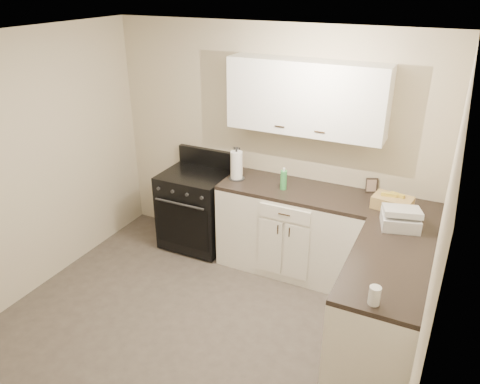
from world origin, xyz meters
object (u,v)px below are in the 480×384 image
at_px(stove, 196,209).
at_px(knife_block, 237,165).
at_px(wicker_basket, 392,203).
at_px(countertop_grill, 400,221).
at_px(paper_towel, 237,165).

relative_size(stove, knife_block, 3.82).
xyz_separation_m(wicker_basket, countertop_grill, (0.12, -0.33, -0.00)).
xyz_separation_m(stove, paper_towel, (0.52, 0.00, 0.63)).
height_order(stove, wicker_basket, wicker_basket).
distance_m(knife_block, countertop_grill, 1.80).
relative_size(knife_block, countertop_grill, 0.74).
relative_size(stove, paper_towel, 2.90).
xyz_separation_m(stove, countertop_grill, (2.24, -0.32, 0.54)).
bearing_deg(countertop_grill, paper_towel, 154.70).
distance_m(wicker_basket, countertop_grill, 0.35).
height_order(stove, knife_block, knife_block).
distance_m(stove, wicker_basket, 2.19).
relative_size(knife_block, wicker_basket, 0.67).
bearing_deg(wicker_basket, stove, -179.94).
bearing_deg(countertop_grill, knife_block, 152.29).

